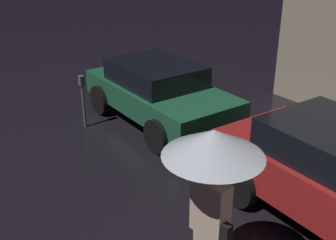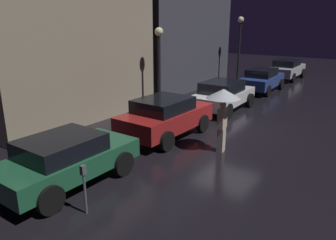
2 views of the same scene
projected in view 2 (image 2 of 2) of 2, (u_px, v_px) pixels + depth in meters
name	position (u px, v px, depth m)	size (l,w,h in m)	color
ground_plane	(229.00, 126.00, 13.91)	(60.00, 60.00, 0.00)	black
building_facade_left	(69.00, 47.00, 14.36)	(8.12, 3.00, 6.40)	gray
building_facade_right	(180.00, 17.00, 20.81)	(8.40, 3.00, 9.08)	#3D3D47
parked_car_green	(66.00, 158.00, 8.83)	(3.94, 2.01, 1.38)	#1E5638
parked_car_red	(165.00, 116.00, 12.51)	(4.03, 2.06, 1.52)	maroon
parked_car_white	(223.00, 95.00, 16.26)	(4.25, 2.02, 1.46)	silver
parked_car_blue	(262.00, 79.00, 20.54)	(4.16, 1.88, 1.44)	navy
parked_car_silver	(287.00, 69.00, 24.87)	(4.36, 1.94, 1.48)	#B7B7BF
pedestrian_with_umbrella	(223.00, 102.00, 10.74)	(1.13, 1.13, 2.18)	beige
parking_meter	(84.00, 184.00, 7.41)	(0.12, 0.10, 1.21)	#4C5154
street_lamp_near	(159.00, 54.00, 15.58)	(0.40, 0.40, 4.01)	black
street_lamp_far	(240.00, 40.00, 21.89)	(0.39, 0.39, 4.56)	black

